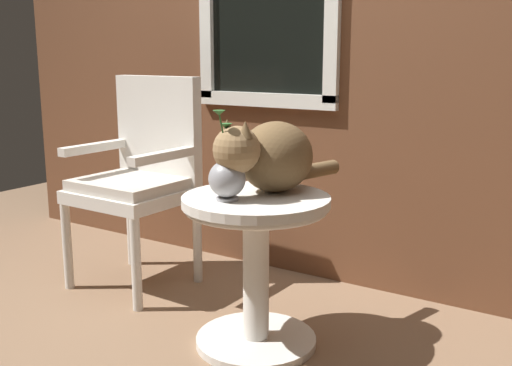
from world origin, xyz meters
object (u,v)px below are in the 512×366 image
(wicker_chair, at_px, (141,171))
(pewter_vase_with_ivy, at_px, (227,175))
(cat, at_px, (270,156))
(wicker_side_table, at_px, (256,247))

(wicker_chair, bearing_deg, pewter_vase_with_ivy, -25.77)
(cat, height_order, pewter_vase_with_ivy, pewter_vase_with_ivy)
(wicker_chair, relative_size, cat, 1.64)
(cat, xyz_separation_m, pewter_vase_with_ivy, (-0.06, -0.19, -0.05))
(wicker_chair, relative_size, pewter_vase_with_ivy, 3.08)
(wicker_side_table, relative_size, pewter_vase_with_ivy, 1.81)
(cat, relative_size, pewter_vase_with_ivy, 1.88)
(wicker_chair, distance_m, pewter_vase_with_ivy, 0.88)
(wicker_chair, bearing_deg, wicker_side_table, -17.80)
(pewter_vase_with_ivy, bearing_deg, wicker_side_table, 64.66)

